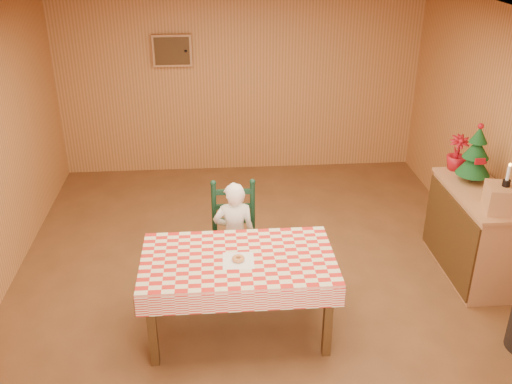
% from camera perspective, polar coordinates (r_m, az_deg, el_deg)
% --- Properties ---
extents(ground, '(6.00, 6.00, 0.00)m').
position_cam_1_polar(ground, '(5.85, 0.16, -9.26)').
color(ground, brown).
rests_on(ground, ground).
extents(cabin_walls, '(5.10, 6.05, 2.65)m').
position_cam_1_polar(cabin_walls, '(5.53, -0.31, 9.70)').
color(cabin_walls, '#BC7C44').
rests_on(cabin_walls, ground).
extents(dining_table, '(1.66, 0.96, 0.77)m').
position_cam_1_polar(dining_table, '(4.89, -1.79, -7.38)').
color(dining_table, '#472C13').
rests_on(dining_table, ground).
extents(ladder_chair, '(0.44, 0.40, 1.08)m').
position_cam_1_polar(ladder_chair, '(5.66, -2.18, -4.56)').
color(ladder_chair, black).
rests_on(ladder_chair, ground).
extents(seated_child, '(0.41, 0.27, 1.12)m').
position_cam_1_polar(seated_child, '(5.58, -2.16, -4.33)').
color(seated_child, white).
rests_on(seated_child, ground).
extents(napkin, '(0.27, 0.27, 0.00)m').
position_cam_1_polar(napkin, '(4.80, -1.78, -6.87)').
color(napkin, white).
rests_on(napkin, dining_table).
extents(donut, '(0.14, 0.14, 0.04)m').
position_cam_1_polar(donut, '(4.79, -1.78, -6.67)').
color(donut, '#D3884B').
rests_on(donut, napkin).
extents(shelf_unit, '(0.54, 1.24, 0.93)m').
position_cam_1_polar(shelf_unit, '(6.21, 20.86, -3.82)').
color(shelf_unit, tan).
rests_on(shelf_unit, ground).
extents(crate, '(0.36, 0.36, 0.25)m').
position_cam_1_polar(crate, '(5.64, 23.47, -0.60)').
color(crate, tan).
rests_on(crate, shelf_unit).
extents(christmas_tree, '(0.34, 0.34, 0.62)m').
position_cam_1_polar(christmas_tree, '(6.11, 21.10, 3.43)').
color(christmas_tree, '#472C13').
rests_on(christmas_tree, shelf_unit).
extents(flower_arrangement, '(0.25, 0.25, 0.38)m').
position_cam_1_polar(flower_arrangement, '(6.37, 19.49, 3.71)').
color(flower_arrangement, maroon).
rests_on(flower_arrangement, shelf_unit).
extents(candle_set, '(0.07, 0.07, 0.22)m').
position_cam_1_polar(candle_set, '(5.57, 23.81, 1.15)').
color(candle_set, black).
rests_on(candle_set, crate).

